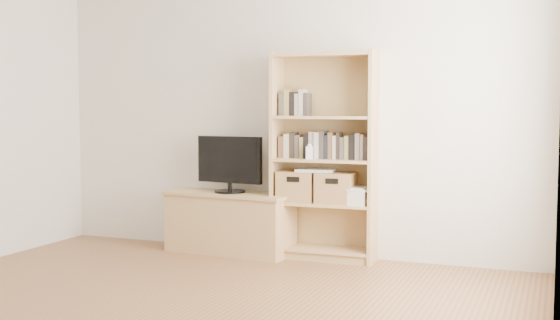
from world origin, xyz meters
The scene contains 12 objects.
back_wall centered at (0.00, 2.50, 1.30)m, with size 4.50×0.02×2.60m, color silver.
right_wall centered at (2.25, 0.00, 1.30)m, with size 0.02×5.00×2.60m, color silver.
tv_stand centered at (-0.47, 2.29, 0.26)m, with size 1.13×0.42×0.52m, color tan.
bookshelf centered at (0.40, 2.34, 0.89)m, with size 0.89×0.31×1.77m, color tan.
television centered at (-0.47, 2.29, 0.79)m, with size 0.64×0.05×0.50m, color black.
books_row_mid centered at (0.39, 2.36, 0.98)m, with size 0.81×0.16×0.22m, color brown.
books_row_upper centered at (0.20, 2.36, 1.33)m, with size 0.36×0.13×0.19m, color brown.
baby_monitor centered at (0.30, 2.24, 0.92)m, with size 0.06×0.04×0.11m, color white.
basket_left centered at (0.16, 2.33, 0.62)m, with size 0.32×0.26×0.26m, color #9F6B48.
basket_right centered at (0.50, 2.34, 0.62)m, with size 0.31×0.26×0.26m, color #9F6B48.
laptop centered at (0.32, 2.33, 0.77)m, with size 0.32×0.22×0.03m, color silver.
magazine_stack centered at (0.70, 2.35, 0.55)m, with size 0.18×0.27×0.12m, color silver.
Camera 1 is at (2.26, -3.32, 1.31)m, focal length 45.00 mm.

